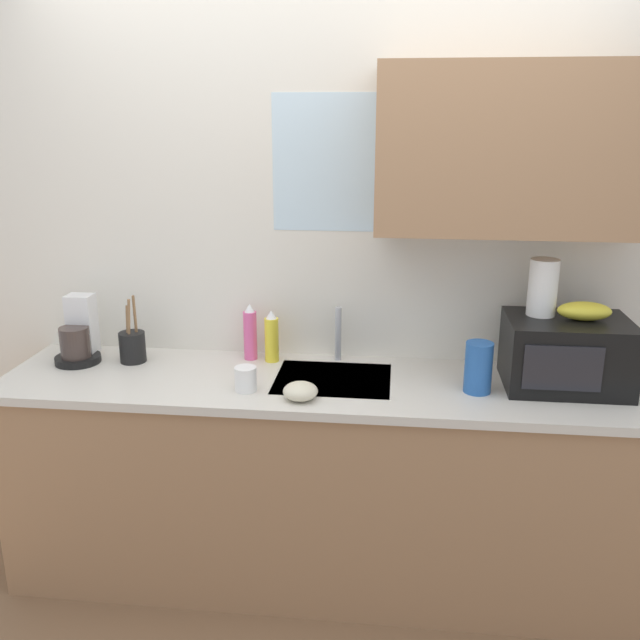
% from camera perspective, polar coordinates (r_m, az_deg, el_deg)
% --- Properties ---
extents(kitchen_wall_assembly, '(3.34, 0.42, 2.50)m').
position_cam_1_polar(kitchen_wall_assembly, '(2.89, 3.43, 5.62)').
color(kitchen_wall_assembly, silver).
rests_on(kitchen_wall_assembly, ground).
extents(counter_unit, '(2.57, 0.63, 0.90)m').
position_cam_1_polar(counter_unit, '(2.93, 0.02, -13.07)').
color(counter_unit, '#9E7551').
rests_on(counter_unit, ground).
extents(sink_faucet, '(0.03, 0.03, 0.24)m').
position_cam_1_polar(sink_faucet, '(2.92, 1.52, -1.16)').
color(sink_faucet, '#B2B5BA').
rests_on(sink_faucet, counter_unit).
extents(microwave, '(0.46, 0.35, 0.27)m').
position_cam_1_polar(microwave, '(2.80, 19.84, -2.61)').
color(microwave, black).
rests_on(microwave, counter_unit).
extents(banana_bunch, '(0.20, 0.11, 0.07)m').
position_cam_1_polar(banana_bunch, '(2.76, 21.19, 0.70)').
color(banana_bunch, gold).
rests_on(banana_bunch, microwave).
extents(paper_towel_roll, '(0.11, 0.11, 0.22)m').
position_cam_1_polar(paper_towel_roll, '(2.76, 18.09, 2.60)').
color(paper_towel_roll, white).
rests_on(paper_towel_roll, microwave).
extents(coffee_maker, '(0.19, 0.21, 0.28)m').
position_cam_1_polar(coffee_maker, '(3.09, -19.47, -1.36)').
color(coffee_maker, black).
rests_on(coffee_maker, counter_unit).
extents(dish_soap_bottle_yellow, '(0.06, 0.06, 0.23)m').
position_cam_1_polar(dish_soap_bottle_yellow, '(2.91, -4.06, -1.46)').
color(dish_soap_bottle_yellow, yellow).
rests_on(dish_soap_bottle_yellow, counter_unit).
extents(dish_soap_bottle_pink, '(0.06, 0.06, 0.25)m').
position_cam_1_polar(dish_soap_bottle_pink, '(2.95, -5.84, -1.09)').
color(dish_soap_bottle_pink, '#E55999').
rests_on(dish_soap_bottle_pink, counter_unit).
extents(cereal_canister, '(0.10, 0.10, 0.20)m').
position_cam_1_polar(cereal_canister, '(2.66, 13.07, -3.88)').
color(cereal_canister, '#2659A5').
rests_on(cereal_canister, counter_unit).
extents(mug_white, '(0.08, 0.08, 0.09)m').
position_cam_1_polar(mug_white, '(2.63, -6.22, -4.90)').
color(mug_white, white).
rests_on(mug_white, counter_unit).
extents(utensil_crock, '(0.11, 0.11, 0.29)m').
position_cam_1_polar(utensil_crock, '(3.02, -15.38, -2.09)').
color(utensil_crock, black).
rests_on(utensil_crock, counter_unit).
extents(small_bowl, '(0.13, 0.13, 0.06)m').
position_cam_1_polar(small_bowl, '(2.55, -1.64, -5.95)').
color(small_bowl, beige).
rests_on(small_bowl, counter_unit).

